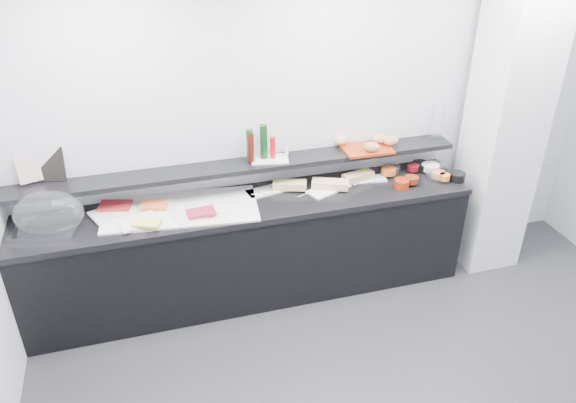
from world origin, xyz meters
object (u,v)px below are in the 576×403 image
object	(u,v)px
sandwich_plate_mid	(329,189)
carafe	(437,122)
bread_tray	(367,149)
condiment_tray	(270,159)
framed_print	(50,164)
cloche_base	(47,229)

from	to	relation	value
sandwich_plate_mid	carafe	world-z (taller)	carafe
bread_tray	condiment_tray	bearing A→B (deg)	178.71
sandwich_plate_mid	carafe	bearing A→B (deg)	-12.04
framed_print	bread_tray	world-z (taller)	framed_print
bread_tray	carafe	xyz separation A→B (m)	(0.67, 0.06, 0.14)
framed_print	carafe	size ratio (longest dim) A/B	0.87
sandwich_plate_mid	condiment_tray	distance (m)	0.54
sandwich_plate_mid	bread_tray	world-z (taller)	bread_tray
framed_print	condiment_tray	xyz separation A→B (m)	(1.65, -0.12, -0.12)
framed_print	sandwich_plate_mid	bearing A→B (deg)	3.27
framed_print	cloche_base	bearing A→B (deg)	-91.05
cloche_base	sandwich_plate_mid	xyz separation A→B (m)	(2.17, 0.03, -0.01)
cloche_base	carafe	size ratio (longest dim) A/B	1.50
sandwich_plate_mid	carafe	size ratio (longest dim) A/B	1.24
framed_print	condiment_tray	world-z (taller)	framed_print
bread_tray	framed_print	bearing A→B (deg)	177.68
sandwich_plate_mid	carafe	distance (m)	1.13
cloche_base	sandwich_plate_mid	world-z (taller)	cloche_base
cloche_base	bread_tray	size ratio (longest dim) A/B	1.12
framed_print	carafe	distance (m)	3.15
cloche_base	framed_print	distance (m)	0.49
sandwich_plate_mid	framed_print	world-z (taller)	framed_print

